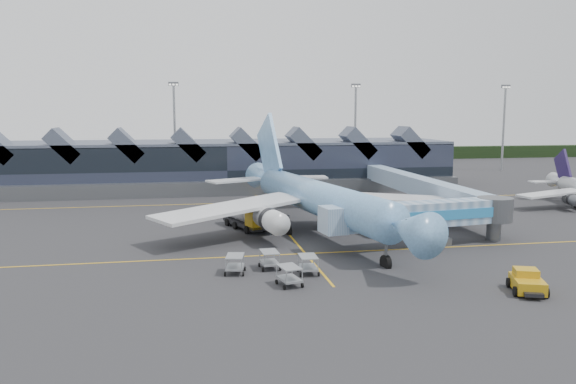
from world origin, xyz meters
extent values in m
plane|color=#2A292C|center=(0.00, 0.00, 0.00)|extent=(260.00, 260.00, 0.00)
cube|color=gold|center=(0.00, -8.00, 0.01)|extent=(120.00, 0.25, 0.01)
cube|color=gold|center=(0.00, 28.00, 0.01)|extent=(120.00, 0.25, 0.01)
cube|color=gold|center=(0.00, 10.00, 0.01)|extent=(0.25, 60.00, 0.01)
cube|color=black|center=(0.00, 110.00, 2.00)|extent=(260.00, 4.00, 4.00)
cube|color=black|center=(-5.00, 48.00, 4.50)|extent=(90.00, 20.00, 9.00)
cube|color=#4D5567|center=(-5.00, 48.00, 9.20)|extent=(90.00, 20.00, 0.60)
cube|color=#575A5F|center=(-5.00, 37.00, 1.30)|extent=(90.00, 2.50, 2.60)
cube|color=#4D5567|center=(-34.00, 41.00, 9.30)|extent=(6.43, 6.00, 6.43)
cube|color=#4D5567|center=(-23.00, 41.00, 9.30)|extent=(6.43, 6.00, 6.43)
cube|color=#4D5567|center=(-12.00, 41.00, 9.30)|extent=(6.43, 6.00, 6.43)
cube|color=#4D5567|center=(-1.00, 41.00, 9.30)|extent=(6.43, 6.00, 6.43)
cube|color=#4D5567|center=(10.00, 41.00, 9.30)|extent=(6.43, 6.00, 6.43)
cube|color=#4D5567|center=(21.00, 41.00, 9.30)|extent=(6.43, 6.00, 6.43)
cube|color=#4D5567|center=(32.00, 41.00, 9.30)|extent=(6.43, 6.00, 6.43)
cylinder|color=gray|center=(-15.00, 72.00, 11.00)|extent=(0.56, 0.56, 22.00)
cube|color=#575A5F|center=(-15.00, 72.00, 22.00)|extent=(2.40, 0.50, 0.90)
cylinder|color=gray|center=(30.00, 72.00, 11.00)|extent=(0.56, 0.56, 22.00)
cube|color=#575A5F|center=(30.00, 72.00, 22.00)|extent=(2.40, 0.50, 0.90)
cylinder|color=gray|center=(70.00, 70.00, 11.00)|extent=(0.56, 0.56, 22.00)
cube|color=#575A5F|center=(70.00, 70.00, 22.00)|extent=(2.40, 0.50, 0.90)
cylinder|color=#5E90BE|center=(3.72, 1.24, 4.57)|extent=(10.44, 34.55, 4.24)
cone|color=#5E90BE|center=(7.40, -18.54, 4.57)|extent=(5.24, 6.57, 4.24)
cube|color=black|center=(7.53, -19.27, 5.46)|extent=(1.65, 0.62, 0.48)
cone|color=#5E90BE|center=(-0.13, 21.99, 4.89)|extent=(5.60, 8.50, 4.24)
cube|color=silver|center=(-7.20, 0.66, 3.83)|extent=(19.98, 14.81, 1.40)
cube|color=silver|center=(14.12, 4.63, 3.83)|extent=(19.94, 8.83, 1.40)
cylinder|color=silver|center=(-2.94, -2.49, 2.77)|extent=(3.66, 6.27, 2.63)
cylinder|color=silver|center=(11.28, 0.15, 2.77)|extent=(3.66, 6.27, 2.63)
cube|color=#5E90BE|center=(0.23, 20.06, 9.31)|extent=(2.48, 10.76, 11.68)
cube|color=silver|center=(-5.00, 19.59, 4.89)|extent=(9.46, 6.79, 0.28)
cube|color=silver|center=(5.27, 21.50, 4.89)|extent=(9.03, 3.96, 0.28)
cylinder|color=#575A5F|center=(6.68, -14.68, 1.23)|extent=(0.31, 0.31, 2.45)
cylinder|color=#575A5F|center=(-0.09, 2.03, 1.23)|extent=(0.31, 0.31, 2.45)
cylinder|color=#575A5F|center=(7.00, 3.35, 1.23)|extent=(0.31, 0.31, 2.45)
cylinder|color=black|center=(6.68, -14.68, 0.44)|extent=(0.78, 1.64, 1.57)
cone|color=silver|center=(52.75, 22.95, 3.13)|extent=(3.40, 4.73, 2.71)
cube|color=silver|center=(44.68, 13.37, 2.45)|extent=(11.68, 5.13, 0.91)
cylinder|color=#575A5F|center=(46.40, 10.83, 1.77)|extent=(2.20, 3.49, 1.68)
cube|color=#231643|center=(52.56, 21.88, 5.64)|extent=(1.42, 6.08, 6.61)
cube|color=silver|center=(49.60, 22.66, 3.13)|extent=(5.30, 2.29, 0.23)
cube|color=#6B8FB3|center=(13.24, -7.11, 3.74)|extent=(19.15, 5.54, 2.75)
cube|color=#2680BF|center=(13.45, -8.56, 3.74)|extent=(18.76, 2.84, 1.14)
cube|color=#6B8FB3|center=(2.93, -8.61, 3.74)|extent=(2.87, 3.35, 2.84)
cylinder|color=#575A5F|center=(16.05, -6.70, 1.87)|extent=(0.66, 0.66, 3.74)
cube|color=#575A5F|center=(16.05, -6.70, 0.43)|extent=(2.52, 2.20, 0.85)
cylinder|color=black|center=(15.11, -6.83, 0.33)|extent=(0.50, 0.90, 0.85)
cylinder|color=black|center=(16.99, -6.56, 0.33)|extent=(0.50, 0.90, 0.85)
cylinder|color=#575A5F|center=(23.54, -5.61, 3.74)|extent=(4.17, 4.17, 2.84)
cylinder|color=#575A5F|center=(23.54, -5.61, 1.87)|extent=(1.70, 1.70, 3.74)
cube|color=black|center=(-5.02, 6.36, 0.75)|extent=(5.34, 9.24, 0.50)
cube|color=#BF8E11|center=(-3.85, 3.18, 1.79)|extent=(3.00, 2.88, 2.19)
cube|color=black|center=(-3.58, 2.43, 2.29)|extent=(2.11, 0.90, 1.00)
cylinder|color=silver|center=(-5.43, 7.48, 2.09)|extent=(4.15, 6.22, 2.29)
sphere|color=silver|center=(-6.43, 10.19, 2.09)|extent=(2.19, 2.19, 2.19)
sphere|color=silver|center=(-4.44, 4.77, 2.09)|extent=(2.19, 2.19, 2.19)
cylinder|color=black|center=(-5.16, 3.12, 0.50)|extent=(0.67, 1.06, 1.00)
cylinder|color=black|center=(-2.82, 3.98, 0.50)|extent=(0.67, 1.06, 1.00)
cylinder|color=black|center=(-6.36, 6.40, 0.50)|extent=(0.67, 1.06, 1.00)
cylinder|color=black|center=(-4.02, 7.26, 0.50)|extent=(0.67, 1.06, 1.00)
cylinder|color=black|center=(-7.22, 8.73, 0.50)|extent=(0.67, 1.06, 1.00)
cylinder|color=black|center=(-4.88, 9.59, 0.50)|extent=(0.67, 1.06, 1.00)
cube|color=#BF8E11|center=(15.74, -24.32, 0.74)|extent=(3.45, 4.35, 1.05)
cube|color=#BF8E11|center=(15.95, -23.73, 1.53)|extent=(2.35, 2.22, 0.74)
cube|color=black|center=(15.07, -26.21, 0.47)|extent=(1.67, 1.29, 0.32)
cylinder|color=black|center=(14.17, -25.11, 0.42)|extent=(0.58, 0.90, 0.84)
cylinder|color=black|center=(16.46, -25.92, 0.42)|extent=(0.58, 0.90, 0.84)
cylinder|color=black|center=(15.02, -22.73, 0.42)|extent=(0.58, 0.90, 0.84)
cylinder|color=black|center=(17.30, -23.54, 0.42)|extent=(0.58, 0.90, 0.84)
cube|color=#989CA0|center=(-4.69, -13.18, 0.63)|extent=(1.74, 2.59, 0.17)
cube|color=#989CA0|center=(-4.69, -13.18, 1.71)|extent=(1.74, 2.59, 0.09)
cylinder|color=black|center=(-3.90, -12.22, 0.20)|extent=(0.16, 0.42, 0.41)
cube|color=#989CA0|center=(-1.37, -15.59, 0.63)|extent=(1.69, 2.56, 0.17)
cube|color=#989CA0|center=(-1.37, -15.59, 1.71)|extent=(1.69, 2.56, 0.09)
cylinder|color=black|center=(-0.49, -14.71, 0.20)|extent=(0.15, 0.41, 0.41)
cube|color=#989CA0|center=(-8.15, -14.18, 0.63)|extent=(2.04, 2.76, 0.17)
cube|color=#989CA0|center=(-8.15, -14.18, 1.71)|extent=(2.04, 2.76, 0.09)
cylinder|color=black|center=(-7.14, -13.45, 0.20)|extent=(0.21, 0.43, 0.41)
cube|color=#989CA0|center=(-3.78, -18.91, 0.63)|extent=(2.08, 2.78, 0.17)
cube|color=#989CA0|center=(-3.78, -18.91, 1.71)|extent=(2.08, 2.78, 0.09)
cylinder|color=black|center=(-3.14, -17.84, 0.20)|extent=(0.22, 0.43, 0.41)
camera|label=1|loc=(-12.45, -65.89, 15.07)|focal=35.00mm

